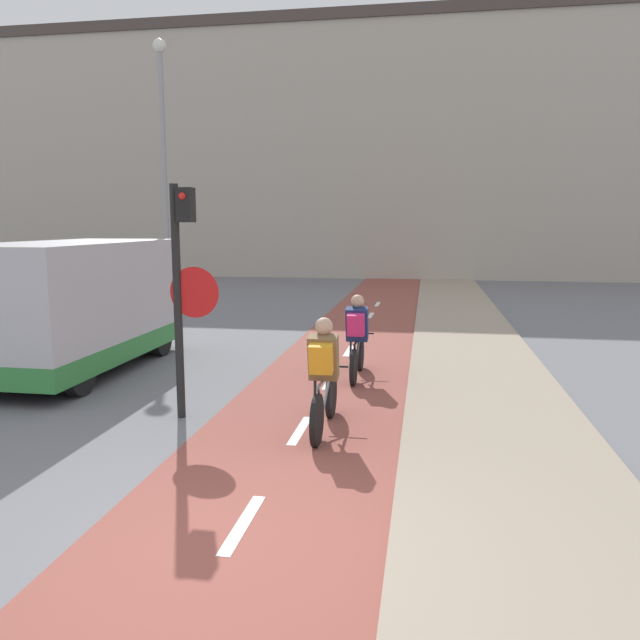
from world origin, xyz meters
TOP-DOWN VIEW (x-y plane):
  - ground_plane at (0.00, 0.00)m, footprint 120.00×120.00m
  - bike_lane at (0.00, 0.01)m, footprint 2.53×60.00m
  - sidewalk_strip at (2.47, 0.00)m, footprint 2.40×60.00m
  - building_row_background at (0.00, 27.28)m, footprint 60.00×5.20m
  - traffic_light_pole at (-1.62, 3.33)m, footprint 0.67×0.25m
  - street_lamp_far at (-5.70, 12.28)m, footprint 0.36×0.36m
  - cyclist_near at (0.29, 3.04)m, footprint 0.46×1.75m
  - cyclist_far at (0.40, 5.81)m, footprint 0.46×1.66m
  - van at (-4.55, 5.55)m, footprint 2.06×4.57m

SIDE VIEW (x-z plane):
  - ground_plane at x=0.00m, z-range 0.00..0.00m
  - bike_lane at x=0.00m, z-range 0.00..0.02m
  - sidewalk_strip at x=2.47m, z-range 0.00..0.05m
  - cyclist_far at x=0.40m, z-range -0.02..1.41m
  - cyclist_near at x=0.29m, z-range -0.03..1.43m
  - van at x=-4.55m, z-range -0.02..2.27m
  - traffic_light_pole at x=-1.62m, z-range 0.37..3.47m
  - street_lamp_far at x=-5.70m, z-range 0.78..8.26m
  - building_row_background at x=0.00m, z-range 0.01..12.08m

